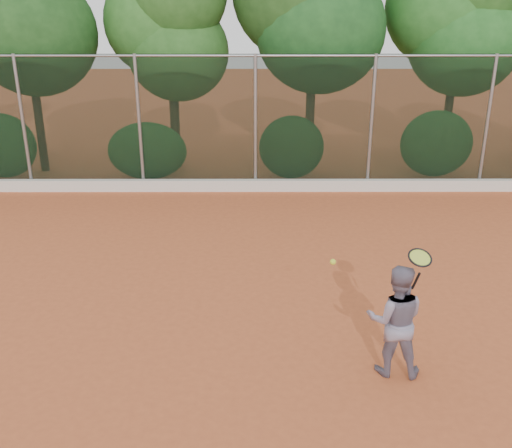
{
  "coord_description": "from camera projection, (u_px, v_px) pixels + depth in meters",
  "views": [
    {
      "loc": [
        -0.02,
        -7.69,
        4.53
      ],
      "look_at": [
        0.0,
        1.0,
        1.25
      ],
      "focal_mm": 40.0,
      "sensor_mm": 36.0,
      "label": 1
    }
  ],
  "objects": [
    {
      "name": "ground",
      "position": [
        256.0,
        323.0,
        8.79
      ],
      "size": [
        80.0,
        80.0,
        0.0
      ],
      "primitive_type": "plane",
      "color": "#BD562C",
      "rests_on": "ground"
    },
    {
      "name": "concrete_curb",
      "position": [
        255.0,
        185.0,
        15.12
      ],
      "size": [
        24.0,
        0.2,
        0.3
      ],
      "primitive_type": "cube",
      "color": "silver",
      "rests_on": "ground"
    },
    {
      "name": "tennis_player",
      "position": [
        395.0,
        320.0,
        7.35
      ],
      "size": [
        0.83,
        0.69,
        1.54
      ],
      "primitive_type": "imported",
      "rotation": [
        0.0,
        0.0,
        2.99
      ],
      "color": "slate",
      "rests_on": "ground"
    },
    {
      "name": "chainlink_fence",
      "position": [
        255.0,
        120.0,
        14.68
      ],
      "size": [
        24.09,
        0.09,
        3.5
      ],
      "color": "black",
      "rests_on": "ground"
    },
    {
      "name": "foliage_backdrop",
      "position": [
        235.0,
        14.0,
        15.63
      ],
      "size": [
        23.7,
        3.63,
        7.55
      ],
      "color": "#3F2818",
      "rests_on": "ground"
    },
    {
      "name": "tennis_racket",
      "position": [
        420.0,
        260.0,
        7.04
      ],
      "size": [
        0.36,
        0.34,
        0.58
      ],
      "color": "black",
      "rests_on": "ground"
    },
    {
      "name": "tennis_ball_in_flight",
      "position": [
        333.0,
        262.0,
        6.88
      ],
      "size": [
        0.07,
        0.07,
        0.07
      ],
      "color": "#CCE233",
      "rests_on": "ground"
    }
  ]
}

